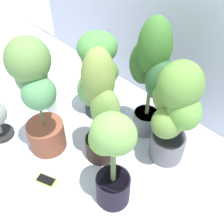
{
  "coord_description": "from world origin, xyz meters",
  "views": [
    {
      "loc": [
        0.89,
        -0.66,
        1.52
      ],
      "look_at": [
        0.0,
        0.2,
        0.34
      ],
      "focal_mm": 43.34,
      "sensor_mm": 36.0,
      "label": 1
    }
  ],
  "objects": [
    {
      "name": "potted_plant_back_left",
      "position": [
        -0.33,
        0.39,
        0.41
      ],
      "size": [
        0.41,
        0.36,
        0.69
      ],
      "color": "black",
      "rests_on": "ground"
    },
    {
      "name": "potted_plant_front_right",
      "position": [
        0.27,
        -0.07,
        0.39
      ],
      "size": [
        0.33,
        0.26,
        0.69
      ],
      "color": "black",
      "rests_on": "ground"
    },
    {
      "name": "ground_plane",
      "position": [
        0.0,
        0.0,
        0.0
      ],
      "size": [
        8.0,
        8.0,
        0.0
      ],
      "primitive_type": "plane",
      "color": "silver",
      "rests_on": "ground"
    },
    {
      "name": "nutrient_bottle",
      "position": [
        -0.6,
        0.12,
        0.11
      ],
      "size": [
        0.07,
        0.07,
        0.24
      ],
      "color": "white",
      "rests_on": "ground"
    },
    {
      "name": "potted_plant_back_center",
      "position": [
        0.06,
        0.5,
        0.53
      ],
      "size": [
        0.39,
        0.29,
        0.9
      ],
      "color": "slate",
      "rests_on": "ground"
    },
    {
      "name": "potted_plant_back_right",
      "position": [
        0.32,
        0.41,
        0.44
      ],
      "size": [
        0.38,
        0.35,
        0.76
      ],
      "color": "slate",
      "rests_on": "ground"
    },
    {
      "name": "potted_plant_front_left",
      "position": [
        -0.32,
        -0.12,
        0.48
      ],
      "size": [
        0.36,
        0.32,
        0.85
      ],
      "color": "brown",
      "rests_on": "ground"
    },
    {
      "name": "potted_plant_center",
      "position": [
        -0.0,
        0.1,
        0.46
      ],
      "size": [
        0.37,
        0.25,
        0.84
      ],
      "color": "#31221D",
      "rests_on": "ground"
    },
    {
      "name": "cell_phone",
      "position": [
        -0.09,
        -0.3,
        0.0
      ],
      "size": [
        0.16,
        0.12,
        0.01
      ],
      "rotation": [
        0.0,
        0.0,
        -1.18
      ],
      "color": "#CACD51",
      "rests_on": "ground"
    }
  ]
}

